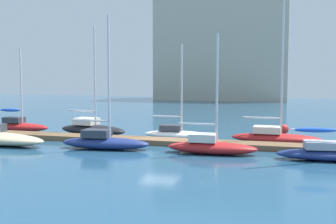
{
  "coord_description": "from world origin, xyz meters",
  "views": [
    {
      "loc": [
        8.34,
        -26.52,
        4.64
      ],
      "look_at": [
        0.0,
        2.0,
        2.0
      ],
      "focal_mm": 44.43,
      "sensor_mm": 36.0,
      "label": 1
    }
  ],
  "objects": [
    {
      "name": "mooring_buoy_red",
      "position": [
        8.0,
        7.37,
        0.38
      ],
      "size": [
        0.76,
        0.76,
        0.76
      ],
      "primitive_type": "sphere",
      "color": "red",
      "rests_on": "ground_plane"
    },
    {
      "name": "sailboat_3",
      "position": [
        -2.77,
        -2.82,
        0.52
      ],
      "size": [
        5.83,
        2.04,
        8.35
      ],
      "rotation": [
        0.0,
        0.0,
        0.08
      ],
      "color": "navy",
      "rests_on": "ground_plane"
    },
    {
      "name": "sailboat_5",
      "position": [
        3.97,
        -2.54,
        0.49
      ],
      "size": [
        5.39,
        1.77,
        7.04
      ],
      "rotation": [
        0.0,
        0.0,
        0.03
      ],
      "color": "#B21E1E",
      "rests_on": "ground_plane"
    },
    {
      "name": "sailboat_0",
      "position": [
        -13.15,
        2.81,
        0.52
      ],
      "size": [
        5.29,
        1.64,
        6.85
      ],
      "rotation": [
        0.0,
        0.0,
        0.02
      ],
      "color": "#B21E1E",
      "rests_on": "ground_plane"
    },
    {
      "name": "sailboat_6",
      "position": [
        7.48,
        2.39,
        0.52
      ],
      "size": [
        6.12,
        1.98,
        10.05
      ],
      "rotation": [
        0.0,
        0.0,
        -0.03
      ],
      "color": "#B21E1E",
      "rests_on": "ground_plane"
    },
    {
      "name": "sailboat_7",
      "position": [
        10.61,
        -2.61,
        0.53
      ],
      "size": [
        6.19,
        2.35,
        9.93
      ],
      "rotation": [
        0.0,
        0.0,
        0.12
      ],
      "color": "navy",
      "rests_on": "ground_plane"
    },
    {
      "name": "ground_plane",
      "position": [
        0.0,
        0.0,
        0.0
      ],
      "size": [
        120.0,
        120.0,
        0.0
      ],
      "primitive_type": "plane",
      "color": "navy"
    },
    {
      "name": "harbor_building_distant",
      "position": [
        -4.03,
        52.22,
        10.5
      ],
      "size": [
        24.13,
        10.4,
        21.0
      ],
      "primitive_type": "cube",
      "color": "#BCB299",
      "rests_on": "ground_plane"
    },
    {
      "name": "sailboat_2",
      "position": [
        -6.33,
        2.54,
        0.54
      ],
      "size": [
        6.02,
        2.81,
        8.37
      ],
      "rotation": [
        0.0,
        0.0,
        -0.16
      ],
      "color": "black",
      "rests_on": "ground_plane"
    },
    {
      "name": "dock_pier",
      "position": [
        0.0,
        0.0,
        0.18
      ],
      "size": [
        31.11,
        1.73,
        0.35
      ],
      "primitive_type": "cube",
      "color": "brown",
      "rests_on": "ground_plane"
    },
    {
      "name": "sailboat_4",
      "position": [
        0.58,
        2.42,
        0.44
      ],
      "size": [
        5.18,
        1.57,
        6.86
      ],
      "rotation": [
        0.0,
        0.0,
        -0.02
      ],
      "color": "white",
      "rests_on": "ground_plane"
    }
  ]
}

